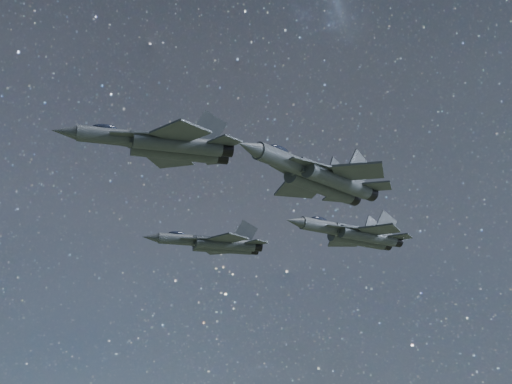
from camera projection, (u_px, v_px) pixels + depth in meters
name	position (u px, v px, depth m)	size (l,w,h in m)	color
jet_lead	(162.00, 144.00, 70.27)	(18.40, 12.85, 4.63)	#2C3237
jet_left	(214.00, 243.00, 97.44)	(17.15, 11.96, 4.32)	#2C3237
jet_right	(319.00, 177.00, 69.63)	(19.02, 12.53, 4.88)	#2C3237
jet_slot	(354.00, 234.00, 89.90)	(18.12, 12.53, 4.55)	#2C3237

